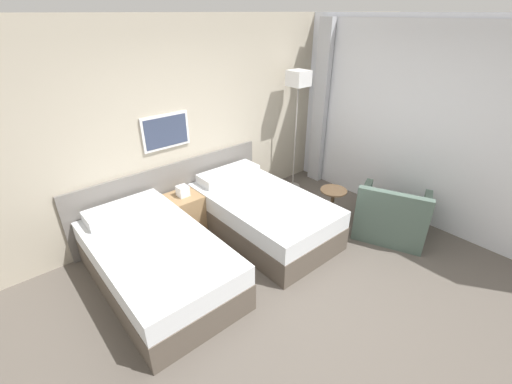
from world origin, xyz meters
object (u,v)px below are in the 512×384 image
(floor_lamp, at_px, (298,87))
(bed_near_door, at_px, (157,262))
(bed_near_window, at_px, (262,214))
(side_table, at_px, (333,200))
(nightstand, at_px, (185,213))
(armchair, at_px, (391,217))

(floor_lamp, bearing_deg, bed_near_door, -166.51)
(bed_near_window, relative_size, side_table, 3.76)
(nightstand, bearing_deg, floor_lamp, -0.70)
(armchair, bearing_deg, nightstand, 24.71)
(side_table, relative_size, armchair, 0.46)
(bed_near_window, xyz_separation_m, side_table, (0.92, -0.46, 0.07))
(bed_near_door, bearing_deg, nightstand, 42.85)
(floor_lamp, xyz_separation_m, armchair, (-0.02, -1.85, -1.43))
(nightstand, height_order, side_table, nightstand)
(nightstand, relative_size, side_table, 1.31)
(floor_lamp, bearing_deg, armchair, -90.55)
(floor_lamp, relative_size, armchair, 1.72)
(floor_lamp, xyz_separation_m, side_table, (-0.41, -1.15, -1.33))
(bed_near_door, bearing_deg, side_table, -10.68)
(bed_near_door, relative_size, bed_near_window, 1.00)
(bed_near_door, height_order, side_table, bed_near_door)
(bed_near_window, relative_size, nightstand, 2.88)
(nightstand, bearing_deg, armchair, -42.03)
(bed_near_window, relative_size, floor_lamp, 1.02)
(bed_near_door, height_order, nightstand, bed_near_door)
(nightstand, xyz_separation_m, side_table, (1.68, -1.17, 0.08))
(bed_near_window, distance_m, side_table, 1.03)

